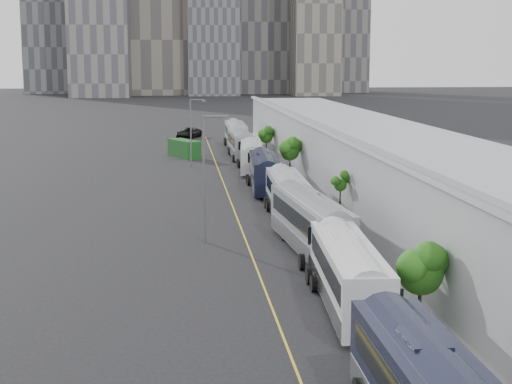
{
  "coord_description": "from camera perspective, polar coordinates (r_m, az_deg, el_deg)",
  "views": [
    {
      "loc": [
        -6.45,
        -4.2,
        13.21
      ],
      "look_at": [
        -0.33,
        56.75,
        3.0
      ],
      "focal_mm": 55.0,
      "sensor_mm": 36.0,
      "label": 1
    }
  ],
  "objects": [
    {
      "name": "sidewalk",
      "position": [
        62.58,
        8.71,
        -2.78
      ],
      "size": [
        10.0,
        170.0,
        0.12
      ],
      "primitive_type": "cube",
      "color": "gray",
      "rests_on": "ground"
    },
    {
      "name": "lane_line",
      "position": [
        60.85,
        -0.93,
        -3.07
      ],
      "size": [
        0.12,
        160.0,
        0.02
      ],
      "primitive_type": "cube",
      "color": "gold",
      "rests_on": "ground"
    },
    {
      "name": "depot",
      "position": [
        63.06,
        12.3,
        0.4
      ],
      "size": [
        12.45,
        160.4,
        7.2
      ],
      "color": "gray",
      "rests_on": "ground"
    },
    {
      "name": "bus_2",
      "position": [
        42.65,
        6.72,
        -6.39
      ],
      "size": [
        3.36,
        13.15,
        3.81
      ],
      "rotation": [
        0.0,
        0.0,
        -0.06
      ],
      "color": "white",
      "rests_on": "ground"
    },
    {
      "name": "bus_3",
      "position": [
        55.24,
        3.97,
        -2.57
      ],
      "size": [
        3.93,
        14.05,
        4.05
      ],
      "rotation": [
        0.0,
        0.0,
        0.08
      ],
      "color": "gray",
      "rests_on": "ground"
    },
    {
      "name": "bus_4",
      "position": [
        66.51,
        2.34,
        -0.57
      ],
      "size": [
        3.04,
        13.27,
        3.86
      ],
      "rotation": [
        0.0,
        0.0,
        -0.03
      ],
      "color": "#B4B6BF",
      "rests_on": "ground"
    },
    {
      "name": "bus_5",
      "position": [
        81.11,
        0.59,
        1.24
      ],
      "size": [
        3.33,
        13.19,
        3.82
      ],
      "rotation": [
        0.0,
        0.0,
        -0.05
      ],
      "color": "black",
      "rests_on": "ground"
    },
    {
      "name": "bus_6",
      "position": [
        95.29,
        -0.36,
        2.42
      ],
      "size": [
        3.56,
        12.54,
        3.62
      ],
      "rotation": [
        0.0,
        0.0,
        -0.09
      ],
      "color": "silver",
      "rests_on": "ground"
    },
    {
      "name": "bus_7",
      "position": [
        108.97,
        -1.14,
        3.35
      ],
      "size": [
        2.92,
        13.11,
        3.83
      ],
      "rotation": [
        0.0,
        0.0,
        0.01
      ],
      "color": "gray",
      "rests_on": "ground"
    },
    {
      "name": "bus_8",
      "position": [
        121.51,
        -1.47,
        4.04
      ],
      "size": [
        3.1,
        14.04,
        4.09
      ],
      "rotation": [
        0.0,
        0.0,
        -0.02
      ],
      "color": "#ACB0B7",
      "rests_on": "ground"
    },
    {
      "name": "tree_1",
      "position": [
        40.43,
        11.91,
        -5.27
      ],
      "size": [
        2.33,
        2.33,
        4.24
      ],
      "color": "black",
      "rests_on": "ground"
    },
    {
      "name": "tree_2",
      "position": [
        62.24,
        6.15,
        0.48
      ],
      "size": [
        1.02,
        1.02,
        4.25
      ],
      "color": "black",
      "rests_on": "ground"
    },
    {
      "name": "tree_3",
      "position": [
        85.67,
        2.49,
        3.2
      ],
      "size": [
        2.12,
        2.12,
        4.96
      ],
      "color": "black",
      "rests_on": "ground"
    },
    {
      "name": "tree_4",
      "position": [
        109.56,
        0.75,
        4.19
      ],
      "size": [
        1.88,
        1.88,
        4.11
      ],
      "color": "black",
      "rests_on": "ground"
    },
    {
      "name": "street_lamp_near",
      "position": [
        57.33,
        -3.64,
        1.61
      ],
      "size": [
        2.04,
        0.22,
        9.4
      ],
      "color": "#59595E",
      "rests_on": "ground"
    },
    {
      "name": "street_lamp_far",
      "position": [
        98.87,
        -4.66,
        4.66
      ],
      "size": [
        2.04,
        0.22,
        8.6
      ],
      "color": "#59595E",
      "rests_on": "ground"
    },
    {
      "name": "shipping_container",
      "position": [
        109.77,
        -5.24,
        3.15
      ],
      "size": [
        4.66,
        6.8,
        2.45
      ],
      "primitive_type": "cube",
      "rotation": [
        0.0,
        0.0,
        0.43
      ],
      "color": "#164819",
      "rests_on": "ground"
    },
    {
      "name": "suv",
      "position": [
        138.14,
        -4.92,
        4.31
      ],
      "size": [
        5.13,
        7.04,
        1.78
      ],
      "primitive_type": "imported",
      "rotation": [
        0.0,
        0.0,
        -0.38
      ],
      "color": "black",
      "rests_on": "ground"
    }
  ]
}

